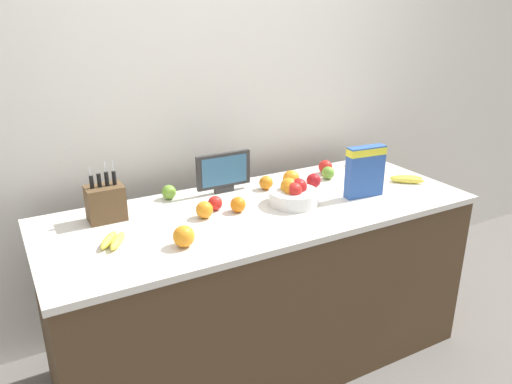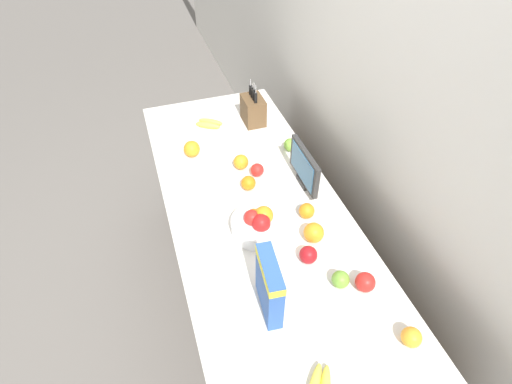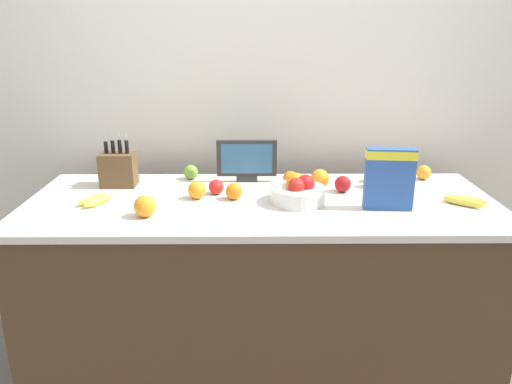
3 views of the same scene
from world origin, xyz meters
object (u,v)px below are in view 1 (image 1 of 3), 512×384
at_px(fruit_bowl, 293,194).
at_px(apple_by_knife_block, 328,173).
at_px(banana_bunch_right, 407,179).
at_px(cereal_box, 365,169).
at_px(orange_front_left, 184,236).
at_px(apple_near_bananas, 313,181).
at_px(small_monitor, 224,171).
at_px(apple_rear, 169,192).
at_px(orange_near_bowl, 266,183).
at_px(orange_back_center, 291,179).
at_px(knife_block, 106,203).
at_px(apple_leftmost, 325,167).
at_px(orange_mid_right, 204,210).
at_px(apple_middle, 215,203).
at_px(orange_by_cereal, 355,159).
at_px(orange_front_right, 238,205).
at_px(banana_bunch_left, 113,240).

distance_m(fruit_bowl, apple_by_knife_block, 0.43).
xyz_separation_m(banana_bunch_right, apple_by_knife_block, (-0.35, 0.25, 0.02)).
xyz_separation_m(cereal_box, orange_front_left, (-1.00, -0.09, -0.10)).
bearing_deg(apple_near_bananas, apple_by_knife_block, 25.95).
xyz_separation_m(small_monitor, apple_rear, (-0.28, 0.05, -0.08)).
distance_m(apple_by_knife_block, orange_near_bowl, 0.38).
bearing_deg(apple_by_knife_block, small_monitor, 171.02).
xyz_separation_m(small_monitor, orange_back_center, (0.35, -0.10, -0.07)).
relative_size(orange_near_bowl, orange_back_center, 0.81).
bearing_deg(fruit_bowl, apple_near_bananas, 33.23).
xyz_separation_m(apple_by_knife_block, orange_near_bowl, (-0.38, 0.02, 0.00)).
relative_size(banana_bunch_right, orange_front_left, 2.10).
bearing_deg(cereal_box, knife_block, 170.16).
bearing_deg(orange_front_left, apple_near_bananas, 20.16).
height_order(banana_bunch_right, orange_front_left, orange_front_left).
xyz_separation_m(knife_block, apple_leftmost, (1.25, 0.05, -0.04)).
bearing_deg(knife_block, apple_near_bananas, -5.64).
bearing_deg(orange_front_left, fruit_bowl, 14.95).
height_order(knife_block, orange_mid_right, knife_block).
height_order(apple_near_bananas, orange_mid_right, orange_mid_right).
height_order(apple_middle, orange_by_cereal, orange_by_cereal).
relative_size(apple_near_bananas, orange_by_cereal, 1.05).
distance_m(apple_middle, orange_back_center, 0.49).
height_order(orange_back_center, orange_front_right, orange_back_center).
height_order(orange_by_cereal, orange_near_bowl, same).
bearing_deg(orange_front_left, orange_by_cereal, 21.55).
relative_size(small_monitor, apple_rear, 4.06).
bearing_deg(orange_mid_right, apple_leftmost, 16.00).
relative_size(banana_bunch_left, orange_near_bowl, 2.36).
bearing_deg(cereal_box, orange_mid_right, 176.00).
bearing_deg(orange_near_bowl, apple_near_bananas, -22.13).
relative_size(fruit_bowl, orange_back_center, 2.70).
relative_size(small_monitor, orange_mid_right, 3.71).
bearing_deg(apple_middle, orange_front_left, -133.19).
bearing_deg(apple_rear, small_monitor, -9.17).
relative_size(orange_front_left, orange_mid_right, 1.12).
bearing_deg(small_monitor, orange_mid_right, -130.69).
height_order(knife_block, cereal_box, knife_block).
height_order(apple_rear, orange_back_center, orange_back_center).
height_order(banana_bunch_left, apple_near_bananas, apple_near_bananas).
bearing_deg(apple_middle, apple_rear, 120.92).
height_order(knife_block, banana_bunch_left, knife_block).
relative_size(apple_rear, orange_front_left, 0.82).
relative_size(small_monitor, orange_front_left, 3.31).
distance_m(orange_front_left, orange_back_center, 0.84).
bearing_deg(orange_back_center, small_monitor, 164.25).
bearing_deg(banana_bunch_right, orange_front_left, -174.32).
xyz_separation_m(knife_block, small_monitor, (0.61, 0.06, 0.03)).
bearing_deg(apple_leftmost, banana_bunch_right, -47.69).
bearing_deg(orange_by_cereal, apple_rear, 179.30).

